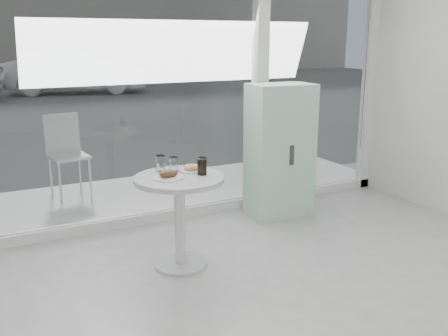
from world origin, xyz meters
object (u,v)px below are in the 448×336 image
plate_fritter (169,175)px  water_tumbler_b (174,165)px  patio_chair (66,150)px  cola_glass (202,166)px  mint_cabinet (280,151)px  water_tumbler_a (160,164)px  car_silver (76,71)px  main_table (180,203)px  plate_donut (191,169)px

plate_fritter → water_tumbler_b: size_ratio=2.09×
patio_chair → water_tumbler_b: bearing=-84.4°
water_tumbler_b → cola_glass: cola_glass is taller
mint_cabinet → water_tumbler_a: mint_cabinet is taller
car_silver → mint_cabinet: bearing=-168.3°
car_silver → water_tumbler_a: (-1.99, -13.79, 0.07)m
patio_chair → mint_cabinet: bearing=-47.8°
main_table → mint_cabinet: 1.58m
mint_cabinet → plate_donut: mint_cabinet is taller
main_table → water_tumbler_b: size_ratio=6.52×
mint_cabinet → plate_donut: (-1.26, -0.60, 0.10)m
mint_cabinet → patio_chair: 2.47m
mint_cabinet → plate_fritter: (-1.50, -0.72, 0.10)m
main_table → mint_cabinet: (1.41, 0.70, 0.14)m
car_silver → plate_donut: bearing=-173.4°
patio_chair → car_silver: size_ratio=0.21×
water_tumbler_a → main_table: bearing=-73.3°
main_table → cola_glass: 0.35m
car_silver → water_tumbler_a: size_ratio=35.28×
patio_chair → water_tumbler_b: 2.18m
patio_chair → cola_glass: 2.43m
patio_chair → water_tumbler_a: bearing=-86.5°
car_silver → cola_glass: size_ratio=32.13×
mint_cabinet → water_tumbler_a: bearing=-158.4°
plate_fritter → water_tumbler_b: 0.22m
mint_cabinet → water_tumbler_b: mint_cabinet is taller
water_tumbler_b → patio_chair: bearing=103.4°
plate_donut → cola_glass: 0.15m
plate_fritter → plate_donut: bearing=26.0°
water_tumbler_a → cola_glass: (0.26, -0.27, 0.01)m
car_silver → plate_fritter: size_ratio=18.54×
plate_donut → water_tumbler_b: bearing=151.2°
water_tumbler_a → car_silver: bearing=81.8°
water_tumbler_a → water_tumbler_b: water_tumbler_a is taller
main_table → patio_chair: 2.34m
plate_donut → water_tumbler_b: water_tumbler_b is taller
mint_cabinet → patio_chair: mint_cabinet is taller
plate_donut → water_tumbler_a: (-0.22, 0.13, 0.04)m
plate_fritter → plate_donut: 0.27m
main_table → water_tumbler_a: size_ratio=5.94×
cola_glass → car_silver: bearing=83.0°
patio_chair → water_tumbler_b: (0.50, -2.11, 0.24)m
water_tumbler_b → water_tumbler_a: bearing=149.2°
patio_chair → water_tumbler_a: patio_chair is taller
water_tumbler_b → plate_fritter: bearing=-121.1°
car_silver → water_tumbler_b: 13.98m
plate_fritter → water_tumbler_b: water_tumbler_b is taller
plate_donut → water_tumbler_a: water_tumbler_a is taller
mint_cabinet → water_tumbler_a: 1.56m
mint_cabinet → water_tumbler_b: bearing=-155.3°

